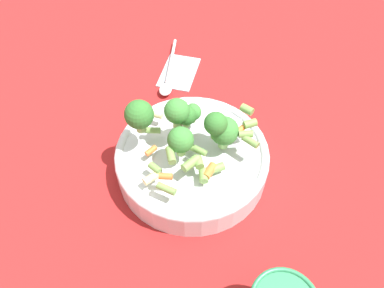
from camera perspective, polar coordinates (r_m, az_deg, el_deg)
ground_plane at (r=0.66m, az=-0.00°, el=-3.81°), size 3.00×3.00×0.00m
bowl at (r=0.64m, az=-0.00°, el=-2.30°), size 0.26×0.26×0.05m
pasta_salad at (r=0.59m, az=-0.37°, el=2.69°), size 0.21×0.18×0.09m
napkin at (r=0.83m, az=-1.99°, el=10.95°), size 0.13×0.13×0.01m
spoon at (r=0.81m, az=-3.67°, el=10.23°), size 0.12×0.16×0.01m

